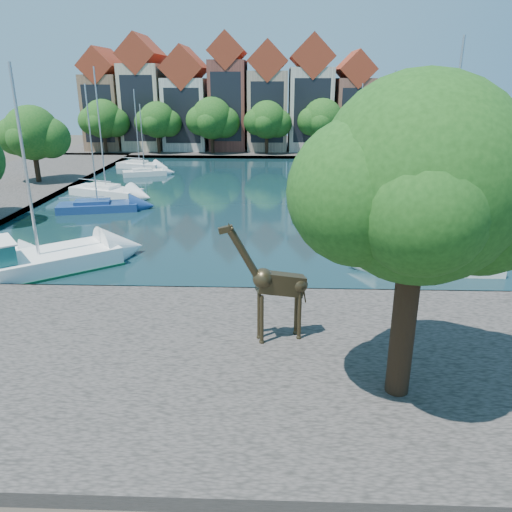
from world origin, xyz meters
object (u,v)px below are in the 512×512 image
(giraffe_statue, at_px, (274,284))
(motorsailer, at_px, (7,264))
(sailboat_right_a, at_px, (436,260))
(plane_tree, at_px, (422,188))

(giraffe_statue, distance_m, motorsailer, 16.84)
(motorsailer, relative_size, sailboat_right_a, 0.90)
(plane_tree, xyz_separation_m, sailboat_right_a, (5.13, 13.01, -6.98))
(motorsailer, bearing_deg, plane_tree, -28.92)
(sailboat_right_a, bearing_deg, plane_tree, -111.51)
(plane_tree, relative_size, sailboat_right_a, 0.83)
(plane_tree, relative_size, motorsailer, 0.92)
(giraffe_statue, distance_m, sailboat_right_a, 13.63)
(plane_tree, height_order, motorsailer, motorsailer)
(plane_tree, bearing_deg, motorsailer, 151.08)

